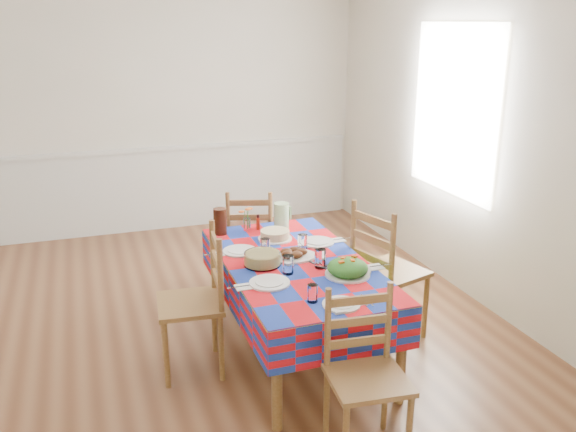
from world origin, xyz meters
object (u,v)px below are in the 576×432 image
at_px(chair_left, 197,303).
at_px(chair_right, 385,272).
at_px(green_pitcher, 281,216).
at_px(meat_platter, 293,254).
at_px(chair_near, 365,375).
at_px(dining_table, 295,272).
at_px(tea_pitcher, 220,221).
at_px(chair_far, 251,241).

xyz_separation_m(chair_left, chair_right, (1.36, -0.01, 0.03)).
bearing_deg(green_pitcher, meat_platter, -101.17).
bearing_deg(chair_near, chair_right, 63.11).
height_order(dining_table, green_pitcher, green_pitcher).
height_order(meat_platter, green_pitcher, green_pitcher).
bearing_deg(meat_platter, tea_pitcher, 119.14).
bearing_deg(green_pitcher, dining_table, -100.93).
distance_m(dining_table, chair_far, 1.09).
bearing_deg(chair_far, meat_platter, 109.24).
distance_m(chair_left, chair_right, 1.36).
bearing_deg(chair_near, chair_left, 127.89).
bearing_deg(dining_table, chair_far, 90.68).
xyz_separation_m(chair_near, chair_right, (0.67, 1.06, 0.06)).
bearing_deg(tea_pitcher, chair_near, -78.88).
height_order(tea_pitcher, chair_right, chair_right).
xyz_separation_m(meat_platter, chair_right, (0.67, -0.08, -0.19)).
bearing_deg(meat_platter, chair_left, -173.96).
xyz_separation_m(meat_platter, tea_pitcher, (-0.36, 0.64, 0.07)).
xyz_separation_m(chair_near, chair_left, (-0.68, 1.07, 0.03)).
height_order(dining_table, chair_near, chair_near).
distance_m(dining_table, tea_pitcher, 0.81).
relative_size(chair_near, chair_right, 0.88).
bearing_deg(chair_far, tea_pitcher, 65.58).
relative_size(dining_table, tea_pitcher, 8.59).
bearing_deg(chair_left, chair_near, 37.63).
bearing_deg(chair_far, green_pitcher, 128.83).
height_order(chair_near, chair_right, chair_right).
xyz_separation_m(tea_pitcher, chair_far, (0.34, 0.37, -0.32)).
height_order(chair_near, chair_far, chair_far).
distance_m(meat_platter, chair_near, 1.17).
bearing_deg(dining_table, green_pitcher, 79.07).
bearing_deg(green_pitcher, chair_near, -94.20).
bearing_deg(chair_right, chair_left, 72.29).
distance_m(chair_far, chair_left, 1.27).
height_order(tea_pitcher, chair_near, chair_near).
bearing_deg(chair_far, chair_left, 76.35).
relative_size(green_pitcher, tea_pitcher, 1.00).
relative_size(meat_platter, chair_left, 0.34).
bearing_deg(dining_table, chair_near, -89.79).
xyz_separation_m(dining_table, green_pitcher, (0.13, 0.70, 0.17)).
bearing_deg(chair_right, dining_table, 71.53).
relative_size(dining_table, chair_left, 1.78).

